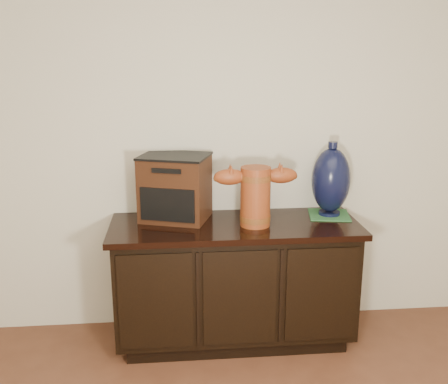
{
  "coord_description": "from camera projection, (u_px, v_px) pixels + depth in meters",
  "views": [
    {
      "loc": [
        -0.34,
        -0.67,
        1.74
      ],
      "look_at": [
        -0.07,
        2.18,
        0.96
      ],
      "focal_mm": 42.0,
      "sensor_mm": 36.0,
      "label": 1
    }
  ],
  "objects": [
    {
      "name": "spray_can",
      "position": [
        264.0,
        199.0,
        3.28
      ],
      "size": [
        0.06,
        0.06,
        0.16
      ],
      "color": "#570F18",
      "rests_on": "sideboard"
    },
    {
      "name": "room",
      "position": [
        407.0,
        352.0,
        0.79
      ],
      "size": [
        5.0,
        5.0,
        5.0
      ],
      "color": "brown",
      "rests_on": "ground"
    },
    {
      "name": "lamp_base",
      "position": [
        331.0,
        180.0,
        3.16
      ],
      "size": [
        0.27,
        0.27,
        0.45
      ],
      "rotation": [
        0.0,
        0.0,
        -0.18
      ],
      "color": "black",
      "rests_on": "green_mat"
    },
    {
      "name": "green_mat",
      "position": [
        329.0,
        215.0,
        3.22
      ],
      "size": [
        0.28,
        0.28,
        0.01
      ],
      "primitive_type": "cube",
      "rotation": [
        0.0,
        0.0,
        -0.18
      ],
      "color": "#2E6635",
      "rests_on": "sideboard"
    },
    {
      "name": "sideboard",
      "position": [
        235.0,
        281.0,
        3.16
      ],
      "size": [
        1.46,
        0.56,
        0.75
      ],
      "color": "black",
      "rests_on": "ground"
    },
    {
      "name": "tv_radio",
      "position": [
        175.0,
        187.0,
        3.11
      ],
      "size": [
        0.47,
        0.42,
        0.39
      ],
      "rotation": [
        0.0,
        0.0,
        -0.32
      ],
      "color": "#361A0D",
      "rests_on": "sideboard"
    },
    {
      "name": "terracotta_vessel",
      "position": [
        255.0,
        193.0,
        2.99
      ],
      "size": [
        0.48,
        0.18,
        0.34
      ],
      "rotation": [
        0.0,
        0.0,
        0.03
      ],
      "color": "#9B441C",
      "rests_on": "sideboard"
    }
  ]
}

